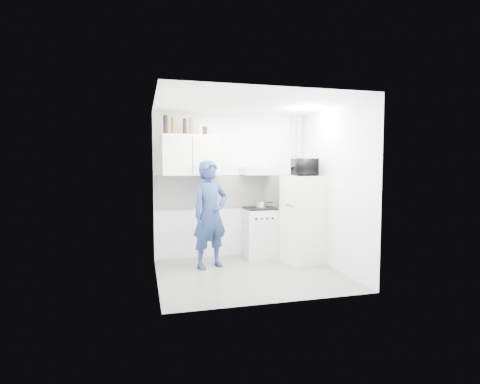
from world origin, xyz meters
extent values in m
plane|color=#68685C|center=(0.00, 0.00, 0.00)|extent=(2.80, 2.80, 0.00)
plane|color=white|center=(0.00, 0.00, 2.60)|extent=(2.80, 2.80, 0.00)
plane|color=white|center=(0.00, 1.25, 1.30)|extent=(2.80, 0.00, 2.80)
plane|color=white|center=(-1.40, 0.00, 1.30)|extent=(0.00, 2.60, 2.60)
plane|color=white|center=(1.40, 0.00, 1.30)|extent=(0.00, 2.60, 2.60)
imported|color=navy|center=(-0.52, 0.53, 0.88)|extent=(0.75, 0.64, 1.75)
cube|color=silver|center=(0.47, 1.00, 0.44)|extent=(0.55, 0.55, 0.88)
cube|color=white|center=(1.10, 0.46, 0.75)|extent=(0.72, 0.72, 1.49)
cube|color=black|center=(0.47, 1.00, 0.90)|extent=(0.53, 0.53, 0.03)
cylinder|color=silver|center=(0.50, 1.01, 0.96)|extent=(0.19, 0.19, 0.10)
imported|color=black|center=(1.10, 0.46, 1.64)|extent=(0.58, 0.44, 0.29)
cylinder|color=black|center=(-1.19, 1.07, 2.36)|extent=(0.07, 0.07, 0.32)
cylinder|color=brown|center=(-1.05, 1.07, 2.34)|extent=(0.07, 0.07, 0.28)
cylinder|color=black|center=(-0.86, 1.07, 2.34)|extent=(0.07, 0.07, 0.27)
cylinder|color=brown|center=(-0.75, 1.07, 2.34)|extent=(0.06, 0.06, 0.29)
cylinder|color=#B2B7BC|center=(-0.60, 1.07, 2.30)|extent=(0.08, 0.08, 0.19)
cylinder|color=black|center=(-0.51, 1.07, 2.27)|extent=(0.08, 0.08, 0.15)
cube|color=white|center=(-0.75, 1.07, 1.85)|extent=(1.00, 0.35, 0.70)
cube|color=silver|center=(0.45, 1.00, 1.57)|extent=(0.60, 0.50, 0.14)
cube|color=white|center=(0.00, 1.24, 1.20)|extent=(2.74, 0.03, 0.60)
cylinder|color=silver|center=(1.30, 1.17, 1.30)|extent=(0.05, 0.05, 2.60)
cylinder|color=silver|center=(1.18, 1.17, 1.30)|extent=(0.04, 0.04, 2.60)
cylinder|color=white|center=(1.00, 0.20, 2.57)|extent=(0.10, 0.10, 0.02)
camera|label=1|loc=(-1.59, -5.43, 1.67)|focal=28.00mm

